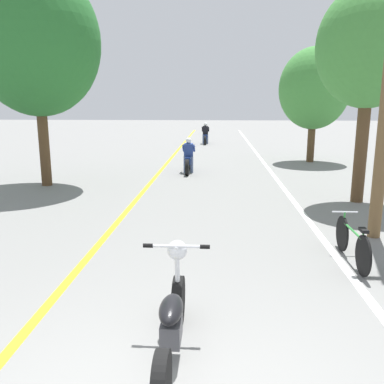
{
  "coord_description": "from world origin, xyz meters",
  "views": [
    {
      "loc": [
        0.49,
        -2.6,
        2.6
      ],
      "look_at": [
        0.02,
        5.1,
        0.9
      ],
      "focal_mm": 38.0,
      "sensor_mm": 36.0,
      "label": 1
    }
  ],
  "objects_px": {
    "motorcycle_rider_lead": "(188,159)",
    "motorcycle_rider_far": "(205,136)",
    "bicycle_parked": "(352,242)",
    "roadside_tree_left": "(36,42)",
    "roadside_tree_right_far": "(314,89)",
    "motorcycle_foreground": "(172,320)",
    "roadside_tree_right_near": "(370,48)"
  },
  "relations": [
    {
      "from": "roadside_tree_right_near",
      "to": "motorcycle_foreground",
      "type": "distance_m",
      "value": 8.97
    },
    {
      "from": "motorcycle_rider_lead",
      "to": "roadside_tree_right_near",
      "type": "bearing_deg",
      "value": -42.1
    },
    {
      "from": "motorcycle_foreground",
      "to": "bicycle_parked",
      "type": "bearing_deg",
      "value": 45.61
    },
    {
      "from": "roadside_tree_left",
      "to": "motorcycle_foreground",
      "type": "relative_size",
      "value": 3.18
    },
    {
      "from": "motorcycle_foreground",
      "to": "motorcycle_rider_lead",
      "type": "height_order",
      "value": "motorcycle_rider_lead"
    },
    {
      "from": "roadside_tree_right_near",
      "to": "roadside_tree_right_far",
      "type": "xyz_separation_m",
      "value": [
        0.41,
        7.58,
        -0.75
      ]
    },
    {
      "from": "roadside_tree_right_far",
      "to": "motorcycle_rider_lead",
      "type": "height_order",
      "value": "roadside_tree_right_far"
    },
    {
      "from": "motorcycle_rider_lead",
      "to": "motorcycle_rider_far",
      "type": "distance_m",
      "value": 11.11
    },
    {
      "from": "roadside_tree_right_near",
      "to": "motorcycle_rider_lead",
      "type": "relative_size",
      "value": 2.81
    },
    {
      "from": "roadside_tree_right_far",
      "to": "motorcycle_foreground",
      "type": "bearing_deg",
      "value": -107.46
    },
    {
      "from": "motorcycle_rider_lead",
      "to": "motorcycle_rider_far",
      "type": "height_order",
      "value": "motorcycle_rider_far"
    },
    {
      "from": "roadside_tree_right_far",
      "to": "bicycle_parked",
      "type": "bearing_deg",
      "value": -99.18
    },
    {
      "from": "roadside_tree_right_far",
      "to": "roadside_tree_left",
      "type": "relative_size",
      "value": 0.75
    },
    {
      "from": "roadside_tree_right_far",
      "to": "motorcycle_rider_lead",
      "type": "bearing_deg",
      "value": -148.7
    },
    {
      "from": "roadside_tree_left",
      "to": "motorcycle_foreground",
      "type": "bearing_deg",
      "value": -60.14
    },
    {
      "from": "motorcycle_rider_lead",
      "to": "bicycle_parked",
      "type": "bearing_deg",
      "value": -69.13
    },
    {
      "from": "roadside_tree_left",
      "to": "motorcycle_rider_lead",
      "type": "relative_size",
      "value": 3.37
    },
    {
      "from": "bicycle_parked",
      "to": "roadside_tree_left",
      "type": "bearing_deg",
      "value": 142.13
    },
    {
      "from": "roadside_tree_right_far",
      "to": "motorcycle_rider_far",
      "type": "xyz_separation_m",
      "value": [
        -4.95,
        7.91,
        -2.67
      ]
    },
    {
      "from": "motorcycle_rider_far",
      "to": "motorcycle_foreground",
      "type": "bearing_deg",
      "value": -89.16
    },
    {
      "from": "motorcycle_rider_far",
      "to": "roadside_tree_right_near",
      "type": "bearing_deg",
      "value": -73.68
    },
    {
      "from": "roadside_tree_right_near",
      "to": "roadside_tree_left",
      "type": "bearing_deg",
      "value": 169.96
    },
    {
      "from": "motorcycle_rider_far",
      "to": "bicycle_parked",
      "type": "bearing_deg",
      "value": -81.35
    },
    {
      "from": "motorcycle_foreground",
      "to": "roadside_tree_right_far",
      "type": "bearing_deg",
      "value": 72.54
    },
    {
      "from": "roadside_tree_right_near",
      "to": "motorcycle_rider_lead",
      "type": "xyz_separation_m",
      "value": [
        -4.84,
        4.38,
        -3.44
      ]
    },
    {
      "from": "roadside_tree_right_near",
      "to": "motorcycle_rider_far",
      "type": "distance_m",
      "value": 16.5
    },
    {
      "from": "motorcycle_foreground",
      "to": "motorcycle_rider_lead",
      "type": "relative_size",
      "value": 1.06
    },
    {
      "from": "roadside_tree_right_near",
      "to": "motorcycle_rider_far",
      "type": "relative_size",
      "value": 2.78
    },
    {
      "from": "roadside_tree_left",
      "to": "roadside_tree_right_far",
      "type": "bearing_deg",
      "value": 31.68
    },
    {
      "from": "roadside_tree_right_far",
      "to": "motorcycle_rider_lead",
      "type": "distance_m",
      "value": 6.72
    },
    {
      "from": "motorcycle_foreground",
      "to": "bicycle_parked",
      "type": "height_order",
      "value": "motorcycle_foreground"
    },
    {
      "from": "motorcycle_rider_lead",
      "to": "roadside_tree_left",
      "type": "bearing_deg",
      "value": -147.87
    }
  ]
}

